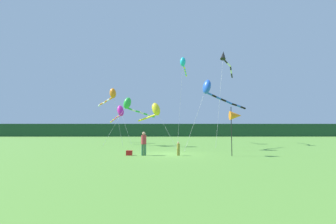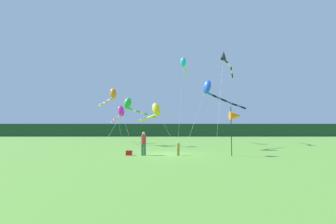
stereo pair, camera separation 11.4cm
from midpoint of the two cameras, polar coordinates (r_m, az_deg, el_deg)
ground_plane at (r=19.32m, az=-0.08°, el=-10.37°), size 120.00×120.00×0.00m
distant_treeline at (r=64.21m, az=-0.23°, el=-4.52°), size 108.00×2.07×3.50m
person_adult at (r=18.24m, az=-6.21°, el=-7.47°), size 0.40×0.40×1.84m
person_child at (r=18.14m, az=2.40°, el=-8.86°), size 0.24×0.24×1.07m
cooler_box at (r=18.58m, az=-9.76°, el=-9.97°), size 0.47×0.32×0.38m
banner_flag_pole at (r=18.52m, az=16.22°, el=-0.97°), size 0.90×0.70×3.78m
kite_green at (r=28.73m, az=-9.68°, el=1.83°), size 5.66×4.92×6.08m
kite_magenta at (r=34.66m, az=-11.92°, el=0.07°), size 4.42×6.23×5.69m
kite_cyan at (r=33.98m, az=3.67°, el=12.01°), size 1.83×6.32×12.45m
kite_blue at (r=24.11m, az=10.47°, el=5.41°), size 7.46×4.88×7.16m
kite_yellow at (r=27.33m, az=-3.31°, el=0.50°), size 4.67×3.93×5.31m
kite_orange at (r=30.63m, az=-13.89°, el=4.21°), size 4.38×4.41×7.39m
kite_black at (r=32.66m, az=13.87°, el=12.58°), size 4.72×9.14×12.49m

